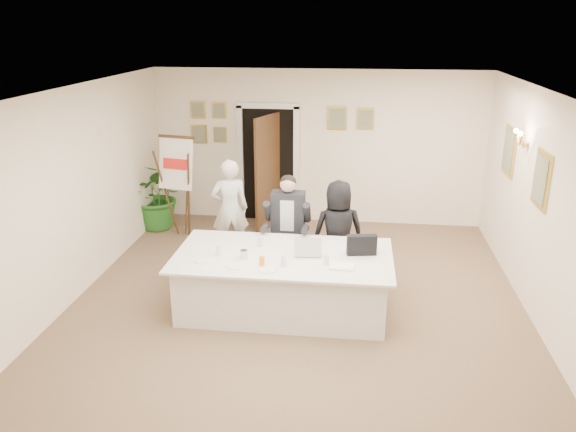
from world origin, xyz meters
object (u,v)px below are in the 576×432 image
(laptop, at_px, (309,243))
(steel_jug, at_px, (244,254))
(potted_palm, at_px, (158,195))
(flip_chart, at_px, (180,192))
(oj_glass, at_px, (262,262))
(standing_woman, at_px, (338,232))
(conference_table, at_px, (283,282))
(seated_man, at_px, (288,225))
(paper_stack, at_px, (342,267))
(laptop_bag, at_px, (362,245))
(standing_man, at_px, (230,209))

(laptop, xyz_separation_m, steel_jug, (-0.79, -0.25, -0.08))
(potted_palm, distance_m, steel_jug, 3.68)
(flip_chart, xyz_separation_m, oj_glass, (1.90, -2.83, 0.03))
(flip_chart, distance_m, laptop, 3.38)
(flip_chart, relative_size, standing_woman, 1.17)
(conference_table, xyz_separation_m, seated_man, (-0.08, 1.10, 0.37))
(paper_stack, bearing_deg, laptop_bag, 61.81)
(conference_table, distance_m, laptop, 0.62)
(potted_palm, relative_size, laptop, 3.52)
(steel_jug, bearing_deg, laptop_bag, 11.70)
(seated_man, bearing_deg, laptop_bag, -44.39)
(seated_man, xyz_separation_m, potted_palm, (-2.56, 1.69, -0.14))
(seated_man, relative_size, standing_woman, 1.02)
(laptop_bag, bearing_deg, standing_man, 132.85)
(conference_table, bearing_deg, standing_woman, 55.05)
(steel_jug, bearing_deg, laptop, 17.62)
(standing_woman, relative_size, oj_glass, 11.56)
(oj_glass, relative_size, steel_jug, 1.18)
(laptop, height_order, steel_jug, laptop)
(seated_man, xyz_separation_m, oj_glass, (-0.13, -1.50, 0.07))
(standing_woman, height_order, laptop_bag, standing_woman)
(conference_table, height_order, laptop, laptop)
(seated_man, bearing_deg, standing_man, 148.82)
(laptop, height_order, oj_glass, laptop)
(flip_chart, height_order, steel_jug, flip_chart)
(standing_woman, relative_size, steel_jug, 13.67)
(laptop_bag, height_order, oj_glass, laptop_bag)
(laptop_bag, bearing_deg, paper_stack, -128.68)
(potted_palm, bearing_deg, paper_stack, -42.40)
(conference_table, distance_m, potted_palm, 3.84)
(seated_man, height_order, paper_stack, seated_man)
(seated_man, bearing_deg, paper_stack, -61.34)
(laptop_bag, bearing_deg, conference_table, 176.49)
(standing_man, relative_size, laptop, 4.50)
(laptop, relative_size, oj_glass, 2.73)
(seated_man, relative_size, potted_palm, 1.23)
(seated_man, bearing_deg, flip_chart, 144.76)
(flip_chart, bearing_deg, conference_table, -49.07)
(seated_man, bearing_deg, potted_palm, 144.64)
(conference_table, xyz_separation_m, flip_chart, (-2.10, 2.43, 0.42))
(seated_man, distance_m, flip_chart, 2.42)
(standing_man, bearing_deg, steel_jug, 89.72)
(standing_man, xyz_separation_m, steel_jug, (0.59, -1.83, 0.03))
(seated_man, height_order, laptop, seated_man)
(standing_man, height_order, oj_glass, standing_man)
(potted_palm, relative_size, oj_glass, 9.60)
(flip_chart, xyz_separation_m, steel_jug, (1.63, -2.61, 0.02))
(flip_chart, relative_size, potted_palm, 1.40)
(flip_chart, relative_size, laptop, 4.95)
(standing_man, xyz_separation_m, paper_stack, (1.82, -1.96, -0.01))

